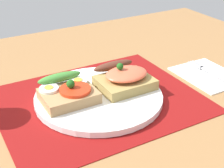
# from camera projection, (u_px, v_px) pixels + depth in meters

# --- Properties ---
(ground_plane) EXTENTS (1.20, 0.90, 0.03)m
(ground_plane) POSITION_uv_depth(u_px,v_px,m) (99.00, 108.00, 0.67)
(ground_plane) COLOR #9D6E40
(placemat) EXTENTS (0.39, 0.31, 0.00)m
(placemat) POSITION_uv_depth(u_px,v_px,m) (99.00, 100.00, 0.66)
(placemat) COLOR maroon
(placemat) RESTS_ON ground_plane
(plate) EXTENTS (0.25, 0.25, 0.01)m
(plate) POSITION_uv_depth(u_px,v_px,m) (99.00, 97.00, 0.66)
(plate) COLOR white
(plate) RESTS_ON placemat
(sandwich_egg_tomato) EXTENTS (0.10, 0.09, 0.04)m
(sandwich_egg_tomato) POSITION_uv_depth(u_px,v_px,m) (68.00, 92.00, 0.63)
(sandwich_egg_tomato) COLOR tan
(sandwich_egg_tomato) RESTS_ON plate
(sandwich_salmon) EXTENTS (0.11, 0.10, 0.05)m
(sandwich_salmon) POSITION_uv_depth(u_px,v_px,m) (124.00, 78.00, 0.68)
(sandwich_salmon) COLOR #A38B4C
(sandwich_salmon) RESTS_ON plate
(napkin) EXTENTS (0.12, 0.15, 0.01)m
(napkin) POSITION_uv_depth(u_px,v_px,m) (208.00, 74.00, 0.76)
(napkin) COLOR white
(napkin) RESTS_ON ground_plane
(fork) EXTENTS (0.02, 0.14, 0.00)m
(fork) POSITION_uv_depth(u_px,v_px,m) (209.00, 71.00, 0.76)
(fork) COLOR #B7B7BC
(fork) RESTS_ON napkin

